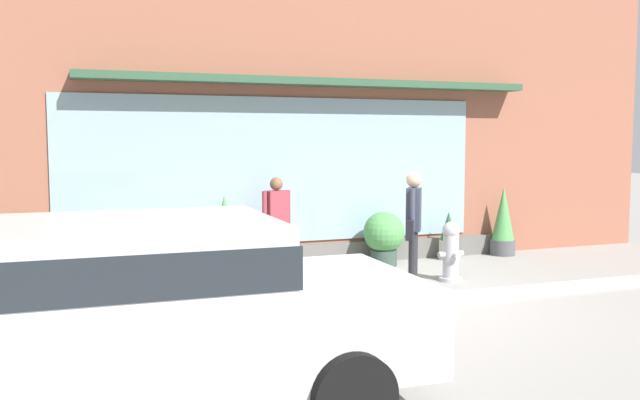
{
  "coord_description": "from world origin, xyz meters",
  "views": [
    {
      "loc": [
        -3.88,
        -7.83,
        2.17
      ],
      "look_at": [
        -0.57,
        1.2,
        1.3
      ],
      "focal_mm": 37.64,
      "sensor_mm": 36.0,
      "label": 1
    }
  ],
  "objects_px": {
    "potted_plant_low_front": "(384,236)",
    "potted_plant_trailing_edge": "(503,222)",
    "potted_plant_by_entrance": "(448,237)",
    "potted_plant_corner_tall": "(80,261)",
    "parked_car_silver": "(134,306)",
    "pedestrian_with_handbag": "(413,221)",
    "potted_plant_window_right": "(0,254)",
    "fire_hydrant": "(451,251)",
    "potted_plant_doorstep": "(225,237)",
    "pedestrian_passerby": "(276,218)"
  },
  "relations": [
    {
      "from": "potted_plant_low_front",
      "to": "potted_plant_trailing_edge",
      "type": "distance_m",
      "value": 2.57
    },
    {
      "from": "potted_plant_by_entrance",
      "to": "potted_plant_trailing_edge",
      "type": "distance_m",
      "value": 1.23
    },
    {
      "from": "potted_plant_corner_tall",
      "to": "parked_car_silver",
      "type": "bearing_deg",
      "value": -85.94
    },
    {
      "from": "pedestrian_with_handbag",
      "to": "potted_plant_window_right",
      "type": "relative_size",
      "value": 1.84
    },
    {
      "from": "fire_hydrant",
      "to": "parked_car_silver",
      "type": "xyz_separation_m",
      "value": [
        -4.98,
        -3.57,
        0.43
      ]
    },
    {
      "from": "fire_hydrant",
      "to": "potted_plant_low_front",
      "type": "height_order",
      "value": "potted_plant_low_front"
    },
    {
      "from": "potted_plant_corner_tall",
      "to": "potted_plant_window_right",
      "type": "relative_size",
      "value": 0.82
    },
    {
      "from": "potted_plant_low_front",
      "to": "potted_plant_corner_tall",
      "type": "height_order",
      "value": "potted_plant_low_front"
    },
    {
      "from": "potted_plant_doorstep",
      "to": "potted_plant_window_right",
      "type": "bearing_deg",
      "value": -177.8
    },
    {
      "from": "pedestrian_with_handbag",
      "to": "potted_plant_window_right",
      "type": "xyz_separation_m",
      "value": [
        -5.64,
        1.84,
        -0.44
      ]
    },
    {
      "from": "pedestrian_passerby",
      "to": "potted_plant_doorstep",
      "type": "xyz_separation_m",
      "value": [
        -0.78,
        0.33,
        -0.31
      ]
    },
    {
      "from": "pedestrian_passerby",
      "to": "potted_plant_corner_tall",
      "type": "distance_m",
      "value": 3.03
    },
    {
      "from": "fire_hydrant",
      "to": "parked_car_silver",
      "type": "relative_size",
      "value": 0.21
    },
    {
      "from": "pedestrian_passerby",
      "to": "potted_plant_by_entrance",
      "type": "distance_m",
      "value": 3.34
    },
    {
      "from": "potted_plant_trailing_edge",
      "to": "potted_plant_doorstep",
      "type": "distance_m",
      "value": 5.28
    },
    {
      "from": "pedestrian_passerby",
      "to": "parked_car_silver",
      "type": "distance_m",
      "value": 5.63
    },
    {
      "from": "fire_hydrant",
      "to": "potted_plant_by_entrance",
      "type": "height_order",
      "value": "fire_hydrant"
    },
    {
      "from": "potted_plant_corner_tall",
      "to": "potted_plant_window_right",
      "type": "xyz_separation_m",
      "value": [
        -1.07,
        0.08,
        0.15
      ]
    },
    {
      "from": "fire_hydrant",
      "to": "potted_plant_low_front",
      "type": "xyz_separation_m",
      "value": [
        -0.41,
        1.5,
        0.05
      ]
    },
    {
      "from": "fire_hydrant",
      "to": "potted_plant_trailing_edge",
      "type": "bearing_deg",
      "value": 38.34
    },
    {
      "from": "parked_car_silver",
      "to": "potted_plant_low_front",
      "type": "bearing_deg",
      "value": 48.61
    },
    {
      "from": "pedestrian_passerby",
      "to": "potted_plant_window_right",
      "type": "bearing_deg",
      "value": 163.85
    },
    {
      "from": "pedestrian_with_handbag",
      "to": "parked_car_silver",
      "type": "bearing_deg",
      "value": -17.4
    },
    {
      "from": "potted_plant_by_entrance",
      "to": "parked_car_silver",
      "type": "bearing_deg",
      "value": -138.64
    },
    {
      "from": "fire_hydrant",
      "to": "potted_plant_doorstep",
      "type": "xyz_separation_m",
      "value": [
        -3.14,
        1.74,
        0.14
      ]
    },
    {
      "from": "parked_car_silver",
      "to": "potted_plant_by_entrance",
      "type": "xyz_separation_m",
      "value": [
        5.91,
        5.2,
        -0.48
      ]
    },
    {
      "from": "potted_plant_low_front",
      "to": "potted_plant_doorstep",
      "type": "height_order",
      "value": "potted_plant_doorstep"
    },
    {
      "from": "potted_plant_corner_tall",
      "to": "potted_plant_doorstep",
      "type": "relative_size",
      "value": 0.6
    },
    {
      "from": "potted_plant_low_front",
      "to": "pedestrian_with_handbag",
      "type": "bearing_deg",
      "value": -101.85
    },
    {
      "from": "potted_plant_low_front",
      "to": "potted_plant_by_entrance",
      "type": "xyz_separation_m",
      "value": [
        1.34,
        0.12,
        -0.11
      ]
    },
    {
      "from": "parked_car_silver",
      "to": "potted_plant_corner_tall",
      "type": "bearing_deg",
      "value": 94.62
    },
    {
      "from": "potted_plant_corner_tall",
      "to": "potted_plant_doorstep",
      "type": "bearing_deg",
      "value": 5.42
    },
    {
      "from": "potted_plant_low_front",
      "to": "potted_plant_by_entrance",
      "type": "height_order",
      "value": "potted_plant_low_front"
    },
    {
      "from": "potted_plant_low_front",
      "to": "potted_plant_trailing_edge",
      "type": "height_order",
      "value": "potted_plant_trailing_edge"
    },
    {
      "from": "pedestrian_with_handbag",
      "to": "potted_plant_window_right",
      "type": "bearing_deg",
      "value": -74.04
    },
    {
      "from": "pedestrian_passerby",
      "to": "potted_plant_low_front",
      "type": "bearing_deg",
      "value": -10.66
    },
    {
      "from": "potted_plant_window_right",
      "to": "potted_plant_doorstep",
      "type": "height_order",
      "value": "potted_plant_doorstep"
    },
    {
      "from": "pedestrian_with_handbag",
      "to": "potted_plant_by_entrance",
      "type": "relative_size",
      "value": 1.96
    },
    {
      "from": "pedestrian_with_handbag",
      "to": "potted_plant_low_front",
      "type": "distance_m",
      "value": 1.83
    },
    {
      "from": "pedestrian_passerby",
      "to": "potted_plant_by_entrance",
      "type": "relative_size",
      "value": 1.81
    },
    {
      "from": "pedestrian_with_handbag",
      "to": "potted_plant_low_front",
      "type": "bearing_deg",
      "value": -157.78
    },
    {
      "from": "pedestrian_passerby",
      "to": "potted_plant_corner_tall",
      "type": "xyz_separation_m",
      "value": [
        -2.98,
        0.12,
        -0.52
      ]
    },
    {
      "from": "parked_car_silver",
      "to": "potted_plant_trailing_edge",
      "type": "xyz_separation_m",
      "value": [
        7.12,
        5.27,
        -0.27
      ]
    },
    {
      "from": "pedestrian_passerby",
      "to": "potted_plant_trailing_edge",
      "type": "relative_size",
      "value": 1.22
    },
    {
      "from": "potted_plant_by_entrance",
      "to": "potted_plant_doorstep",
      "type": "height_order",
      "value": "potted_plant_doorstep"
    },
    {
      "from": "potted_plant_low_front",
      "to": "potted_plant_trailing_edge",
      "type": "relative_size",
      "value": 0.73
    },
    {
      "from": "potted_plant_low_front",
      "to": "potted_plant_by_entrance",
      "type": "distance_m",
      "value": 1.35
    },
    {
      "from": "fire_hydrant",
      "to": "potted_plant_by_entrance",
      "type": "relative_size",
      "value": 1.06
    },
    {
      "from": "pedestrian_passerby",
      "to": "potted_plant_low_front",
      "type": "relative_size",
      "value": 1.68
    },
    {
      "from": "parked_car_silver",
      "to": "potted_plant_trailing_edge",
      "type": "height_order",
      "value": "parked_car_silver"
    }
  ]
}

